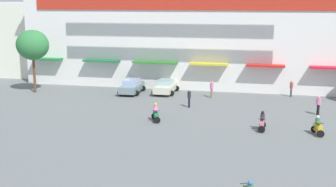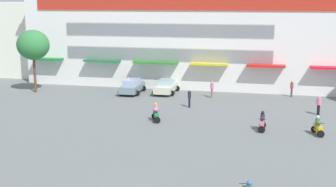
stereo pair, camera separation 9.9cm
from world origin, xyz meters
name	(u,v)px [view 2 (the right image)]	position (x,y,z in m)	size (l,w,h in m)	color
ground_plane	(177,138)	(0.00, 13.00, 0.00)	(128.00, 128.00, 0.00)	slate
colonial_building	(218,9)	(0.00, 36.37, 8.54)	(42.60, 17.53, 19.86)	white
flank_building_left	(22,38)	(-26.29, 37.54, 4.67)	(8.19, 10.00, 9.35)	silver
plaza_tree_0	(33,45)	(-17.91, 25.43, 5.00)	(3.46, 3.01, 6.58)	brown
parked_car_0	(132,86)	(-7.75, 27.15, 0.75)	(2.37, 4.25, 1.49)	slate
parked_car_1	(166,86)	(-4.29, 27.98, 0.73)	(2.36, 4.32, 1.42)	beige
scooter_rider_0	(318,127)	(9.77, 15.93, 0.59)	(0.85, 1.46, 1.43)	black
scooter_rider_2	(156,114)	(-2.59, 16.98, 0.61)	(1.03, 1.50, 1.50)	black
scooter_rider_6	(262,123)	(5.83, 16.18, 0.61)	(0.57, 1.43, 1.48)	black
pedestrian_1	(319,104)	(10.39, 21.98, 0.94)	(0.46, 0.46, 1.66)	black
pedestrian_2	(212,88)	(0.68, 26.82, 0.96)	(0.37, 0.37, 1.67)	#806657
pedestrian_3	(189,97)	(-0.78, 22.22, 0.97)	(0.39, 0.39, 1.68)	black
pedestrian_4	(292,87)	(8.47, 28.98, 0.98)	(0.38, 0.38, 1.69)	#434444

